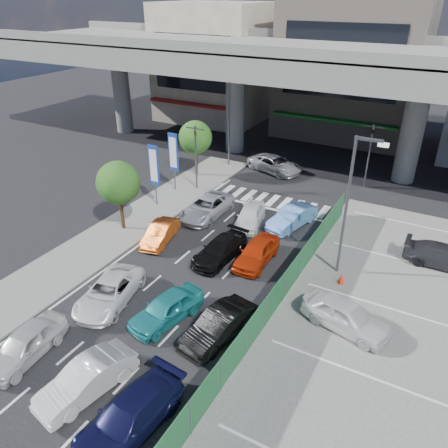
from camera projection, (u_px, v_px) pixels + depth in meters
The scene contains 31 objects.
ground at pixel (176, 292), 23.39m from camera, with size 120.00×120.00×0.00m, color black.
parking_lot at pixel (397, 338), 20.24m from camera, with size 12.00×28.00×0.06m, color #595957.
sidewalk_left at pixel (124, 228), 29.41m from camera, with size 4.00×30.00×0.12m, color #595957.
fence_run at pixel (276, 298), 21.48m from camera, with size 0.16×22.00×1.80m, color #1E572F, non-canonical shape.
expressway at pixel (321, 64), 36.15m from camera, with size 64.00×14.00×10.75m.
building_west at pixel (215, 63), 51.70m from camera, with size 12.00×10.90×13.00m.
building_center at pixel (353, 63), 45.20m from camera, with size 14.00×10.90×15.00m.
traffic_light_left at pixel (195, 142), 33.38m from camera, with size 1.60×1.24×5.20m.
traffic_light_right at pixel (371, 140), 33.80m from camera, with size 1.60×1.24×5.20m.
street_lamp_right at pixel (351, 197), 22.69m from camera, with size 1.65×0.22×8.00m.
street_lamp_left at pixel (231, 114), 37.66m from camera, with size 1.65×0.22×8.00m.
signboard_near at pixel (154, 167), 31.14m from camera, with size 0.80×0.14×4.70m.
signboard_far at pixel (173, 154), 33.62m from camera, with size 0.80×0.14×4.70m.
tree_near at pixel (118, 183), 27.83m from camera, with size 2.80×2.80×4.80m.
tree_far at pixel (195, 138), 36.25m from camera, with size 2.80×2.80×4.80m.
van_white_back_left at pixel (25, 344), 18.97m from camera, with size 1.63×4.05×1.38m, color silver.
hatch_white_back_mid at pixel (87, 379), 17.27m from camera, with size 1.46×4.19×1.38m, color silver.
minivan_navy_back at pixel (129, 417), 15.75m from camera, with size 1.93×4.76×1.38m, color #0E0F34.
sedan_white_mid_left at pixel (109, 292), 22.29m from camera, with size 2.15×4.67×1.30m, color white.
taxi_teal_mid at pixel (166, 308), 21.09m from camera, with size 1.63×4.05×1.38m, color teal.
hatch_black_mid_right at pixel (219, 326), 20.01m from camera, with size 1.46×4.19×1.38m, color black.
taxi_orange_left at pixel (160, 233), 27.74m from camera, with size 1.29×3.69×1.22m, color #B94911.
sedan_black_mid at pixel (220, 250), 25.93m from camera, with size 1.76×4.33×1.26m, color black.
taxi_orange_right at pixel (257, 252), 25.58m from camera, with size 1.63×4.05×1.38m, color #BB2A09.
wagon_silver_front_left at pixel (206, 207), 30.83m from camera, with size 2.28×4.95×1.38m, color #AFB0B7.
sedan_white_front_mid at pixel (250, 216), 29.67m from camera, with size 1.63×4.05×1.38m, color white.
kei_truck_front_right at pixel (292, 217), 29.48m from camera, with size 1.46×4.19×1.38m, color #5B8ADD.
crossing_wagon_silver at pixel (275, 164), 38.33m from camera, with size 2.29×4.98×1.38m, color #919397.
parked_sedan_white at pixel (346, 315), 20.49m from camera, with size 1.72×4.26×1.45m, color silver.
parked_sedan_dgrey at pixel (444, 256), 25.18m from camera, with size 1.79×4.41×1.28m, color #2D2D31.
traffic_cone at pixel (341, 278), 23.78m from camera, with size 0.34×0.34×0.66m, color red.
Camera 1 is at (11.33, -15.26, 14.33)m, focal length 35.00 mm.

